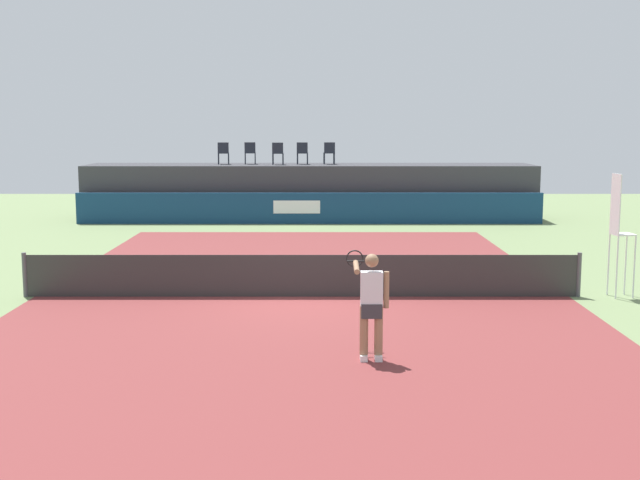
{
  "coord_description": "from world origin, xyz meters",
  "views": [
    {
      "loc": [
        0.41,
        -18.07,
        3.86
      ],
      "look_at": [
        0.37,
        2.0,
        1.0
      ],
      "focal_mm": 46.16,
      "sensor_mm": 36.0,
      "label": 1
    }
  ],
  "objects_px": {
    "umpire_chair": "(620,227)",
    "tennis_ball": "(114,274)",
    "spectator_chair_far_right": "(331,152)",
    "net_post_near": "(26,275)",
    "spectator_chair_center": "(279,152)",
    "spectator_chair_far_left": "(225,152)",
    "spectator_chair_left": "(251,152)",
    "net_post_far": "(580,275)",
    "tennis_player": "(372,303)",
    "spectator_chair_right": "(304,152)"
  },
  "relations": [
    {
      "from": "spectator_chair_far_left",
      "to": "umpire_chair",
      "type": "relative_size",
      "value": 0.32
    },
    {
      "from": "net_post_far",
      "to": "spectator_chair_left",
      "type": "bearing_deg",
      "value": 119.12
    },
    {
      "from": "spectator_chair_left",
      "to": "net_post_near",
      "type": "height_order",
      "value": "spectator_chair_left"
    },
    {
      "from": "spectator_chair_far_right",
      "to": "umpire_chair",
      "type": "bearing_deg",
      "value": -67.99
    },
    {
      "from": "spectator_chair_left",
      "to": "spectator_chair_far_right",
      "type": "relative_size",
      "value": 1.0
    },
    {
      "from": "spectator_chair_left",
      "to": "net_post_near",
      "type": "distance_m",
      "value": 16.11
    },
    {
      "from": "spectator_chair_far_right",
      "to": "net_post_far",
      "type": "xyz_separation_m",
      "value": [
        5.42,
        -15.44,
        -2.19
      ]
    },
    {
      "from": "net_post_far",
      "to": "spectator_chair_right",
      "type": "bearing_deg",
      "value": 113.01
    },
    {
      "from": "spectator_chair_far_right",
      "to": "umpire_chair",
      "type": "xyz_separation_m",
      "value": [
        6.25,
        -15.46,
        -1.11
      ]
    },
    {
      "from": "spectator_chair_left",
      "to": "spectator_chair_far_right",
      "type": "xyz_separation_m",
      "value": [
        3.22,
        -0.07,
        0.0
      ]
    },
    {
      "from": "net_post_near",
      "to": "tennis_player",
      "type": "xyz_separation_m",
      "value": [
        7.44,
        -4.96,
        0.46
      ]
    },
    {
      "from": "net_post_far",
      "to": "tennis_player",
      "type": "distance_m",
      "value": 7.03
    },
    {
      "from": "umpire_chair",
      "to": "tennis_ball",
      "type": "relative_size",
      "value": 40.59
    },
    {
      "from": "spectator_chair_far_right",
      "to": "net_post_near",
      "type": "bearing_deg",
      "value": -114.34
    },
    {
      "from": "spectator_chair_left",
      "to": "tennis_player",
      "type": "xyz_separation_m",
      "value": [
        3.68,
        -20.47,
        -1.73
      ]
    },
    {
      "from": "spectator_chair_far_left",
      "to": "net_post_near",
      "type": "distance_m",
      "value": 15.67
    },
    {
      "from": "spectator_chair_center",
      "to": "spectator_chair_right",
      "type": "height_order",
      "value": "same"
    },
    {
      "from": "net_post_near",
      "to": "tennis_player",
      "type": "relative_size",
      "value": 0.56
    },
    {
      "from": "umpire_chair",
      "to": "net_post_near",
      "type": "relative_size",
      "value": 2.76
    },
    {
      "from": "spectator_chair_center",
      "to": "umpire_chair",
      "type": "relative_size",
      "value": 0.32
    },
    {
      "from": "spectator_chair_left",
      "to": "net_post_near",
      "type": "bearing_deg",
      "value": -103.63
    },
    {
      "from": "spectator_chair_center",
      "to": "umpire_chair",
      "type": "height_order",
      "value": "spectator_chair_center"
    },
    {
      "from": "umpire_chair",
      "to": "tennis_player",
      "type": "relative_size",
      "value": 1.56
    },
    {
      "from": "tennis_player",
      "to": "tennis_ball",
      "type": "distance_m",
      "value": 9.8
    },
    {
      "from": "net_post_near",
      "to": "umpire_chair",
      "type": "bearing_deg",
      "value": -0.05
    },
    {
      "from": "spectator_chair_far_right",
      "to": "net_post_near",
      "type": "relative_size",
      "value": 0.89
    },
    {
      "from": "spectator_chair_right",
      "to": "net_post_far",
      "type": "height_order",
      "value": "spectator_chair_right"
    },
    {
      "from": "spectator_chair_left",
      "to": "umpire_chair",
      "type": "height_order",
      "value": "spectator_chair_left"
    },
    {
      "from": "spectator_chair_right",
      "to": "net_post_near",
      "type": "relative_size",
      "value": 0.89
    },
    {
      "from": "net_post_far",
      "to": "tennis_ball",
      "type": "distance_m",
      "value": 11.43
    },
    {
      "from": "spectator_chair_center",
      "to": "spectator_chair_far_right",
      "type": "bearing_deg",
      "value": 9.89
    },
    {
      "from": "spectator_chair_center",
      "to": "tennis_ball",
      "type": "relative_size",
      "value": 13.06
    },
    {
      "from": "spectator_chair_far_left",
      "to": "spectator_chair_center",
      "type": "height_order",
      "value": "same"
    },
    {
      "from": "tennis_player",
      "to": "spectator_chair_center",
      "type": "bearing_deg",
      "value": 97.19
    },
    {
      "from": "spectator_chair_right",
      "to": "net_post_far",
      "type": "xyz_separation_m",
      "value": [
        6.51,
        -15.32,
        -2.19
      ]
    },
    {
      "from": "spectator_chair_far_left",
      "to": "net_post_near",
      "type": "height_order",
      "value": "spectator_chair_far_left"
    },
    {
      "from": "spectator_chair_far_right",
      "to": "net_post_near",
      "type": "height_order",
      "value": "spectator_chair_far_right"
    },
    {
      "from": "spectator_chair_left",
      "to": "net_post_near",
      "type": "xyz_separation_m",
      "value": [
        -3.76,
        -15.51,
        -2.19
      ]
    },
    {
      "from": "spectator_chair_far_left",
      "to": "net_post_far",
      "type": "bearing_deg",
      "value": -57.59
    },
    {
      "from": "spectator_chair_left",
      "to": "tennis_ball",
      "type": "distance_m",
      "value": 13.4
    },
    {
      "from": "spectator_chair_center",
      "to": "spectator_chair_right",
      "type": "bearing_deg",
      "value": 13.87
    },
    {
      "from": "spectator_chair_far_left",
      "to": "spectator_chair_left",
      "type": "relative_size",
      "value": 1.0
    },
    {
      "from": "spectator_chair_right",
      "to": "tennis_player",
      "type": "height_order",
      "value": "spectator_chair_right"
    },
    {
      "from": "net_post_near",
      "to": "tennis_ball",
      "type": "height_order",
      "value": "net_post_near"
    },
    {
      "from": "spectator_chair_far_left",
      "to": "spectator_chair_center",
      "type": "xyz_separation_m",
      "value": [
        2.21,
        -0.2,
        0.0
      ]
    },
    {
      "from": "spectator_chair_center",
      "to": "umpire_chair",
      "type": "distance_m",
      "value": 17.27
    },
    {
      "from": "spectator_chair_right",
      "to": "tennis_ball",
      "type": "xyz_separation_m",
      "value": [
        -4.61,
        -12.71,
        -2.66
      ]
    },
    {
      "from": "spectator_chair_far_left",
      "to": "spectator_chair_far_right",
      "type": "bearing_deg",
      "value": 2.19
    },
    {
      "from": "spectator_chair_far_right",
      "to": "tennis_ball",
      "type": "height_order",
      "value": "spectator_chair_far_right"
    },
    {
      "from": "spectator_chair_right",
      "to": "tennis_player",
      "type": "relative_size",
      "value": 0.5
    }
  ]
}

